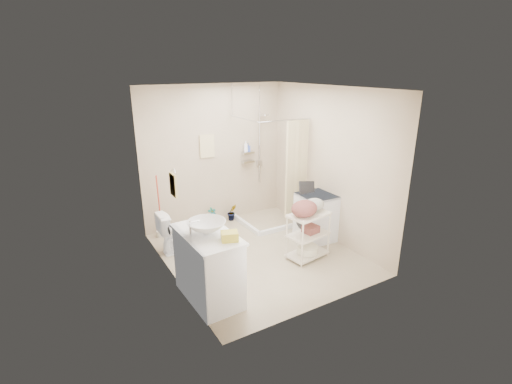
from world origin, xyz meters
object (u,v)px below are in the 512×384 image
laundry_rack (308,231)px  toilet (180,231)px  washing_machine (316,217)px  vanity (208,266)px

laundry_rack → toilet: bearing=134.5°
washing_machine → laundry_rack: 0.69m
vanity → washing_machine: bearing=13.9°
laundry_rack → vanity: bearing=178.1°
toilet → washing_machine: (2.18, -0.79, 0.06)m
toilet → washing_machine: size_ratio=0.84×
vanity → toilet: (0.12, 1.45, -0.11)m
washing_machine → laundry_rack: (-0.52, -0.45, 0.03)m
toilet → laundry_rack: size_ratio=0.78×
vanity → toilet: vanity is taller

